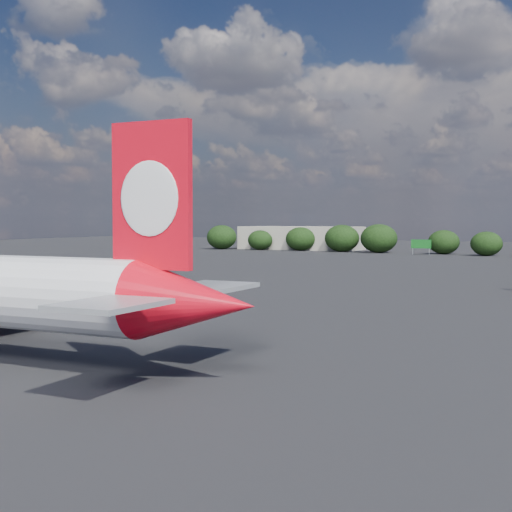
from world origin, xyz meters
The scene contains 3 objects.
ground centered at (0.00, 60.00, 0.00)m, with size 500.00×500.00×0.00m, color black.
terminal_building centered at (-65.00, 192.00, 4.00)m, with size 42.00×16.00×8.00m.
highway_sign centered at (-18.00, 176.00, 3.13)m, with size 6.00×0.30×4.50m.
Camera 1 is at (40.83, -33.21, 10.70)m, focal length 50.00 mm.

